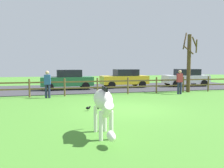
% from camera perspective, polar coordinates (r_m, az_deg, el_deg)
% --- Properties ---
extents(ground_plane, '(60.00, 60.00, 0.00)m').
position_cam_1_polar(ground_plane, '(10.22, 4.02, -6.38)').
color(ground_plane, '#47842D').
extents(parking_asphalt, '(28.00, 7.40, 0.05)m').
position_cam_1_polar(parking_asphalt, '(19.18, -4.73, -1.03)').
color(parking_asphalt, '#38383D').
rests_on(parking_asphalt, ground_plane).
extents(paddock_fence, '(21.20, 0.11, 1.14)m').
position_cam_1_polar(paddock_fence, '(14.83, -3.71, -0.32)').
color(paddock_fence, brown).
rests_on(paddock_fence, ground_plane).
extents(bare_tree, '(1.27, 1.25, 4.34)m').
position_cam_1_polar(bare_tree, '(17.31, 18.89, 5.43)').
color(bare_tree, '#513A23').
rests_on(bare_tree, ground_plane).
extents(zebra, '(0.48, 1.93, 1.41)m').
position_cam_1_polar(zebra, '(6.24, -2.15, -4.97)').
color(zebra, white).
rests_on(zebra, ground_plane).
extents(crow_on_grass, '(0.22, 0.10, 0.20)m').
position_cam_1_polar(crow_on_grass, '(9.90, -6.04, -6.03)').
color(crow_on_grass, black).
rests_on(crow_on_grass, ground_plane).
extents(parked_car_green, '(4.04, 1.95, 1.56)m').
position_cam_1_polar(parked_car_green, '(18.17, -11.17, 1.16)').
color(parked_car_green, '#236B38').
rests_on(parked_car_green, parking_asphalt).
extents(parked_car_white, '(4.08, 2.04, 1.56)m').
position_cam_1_polar(parked_car_white, '(21.74, 18.15, 1.60)').
color(parked_car_white, white).
rests_on(parked_car_white, parking_asphalt).
extents(parked_car_yellow, '(4.05, 1.97, 1.56)m').
position_cam_1_polar(parked_car_yellow, '(19.53, 3.18, 1.49)').
color(parked_car_yellow, yellow).
rests_on(parked_car_yellow, parking_asphalt).
extents(visitor_left_of_tree, '(0.38, 0.25, 1.64)m').
position_cam_1_polar(visitor_left_of_tree, '(13.99, -16.00, 0.23)').
color(visitor_left_of_tree, '#232847').
rests_on(visitor_left_of_tree, ground_plane).
extents(visitor_right_of_tree, '(0.37, 0.23, 1.64)m').
position_cam_1_polar(visitor_right_of_tree, '(15.95, 16.73, 0.76)').
color(visitor_right_of_tree, '#232847').
rests_on(visitor_right_of_tree, ground_plane).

